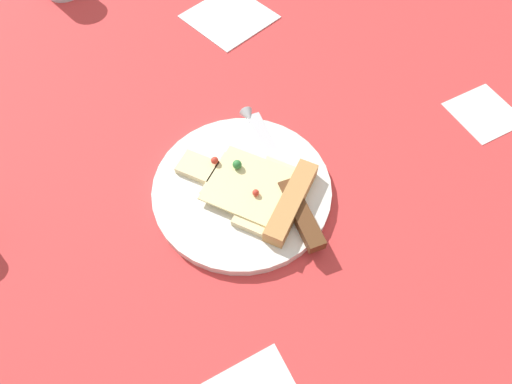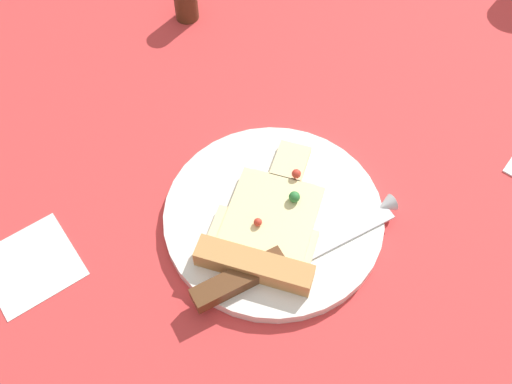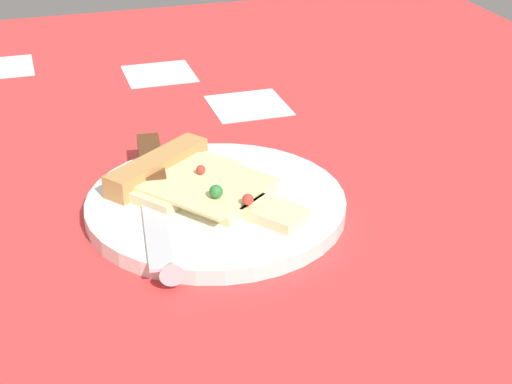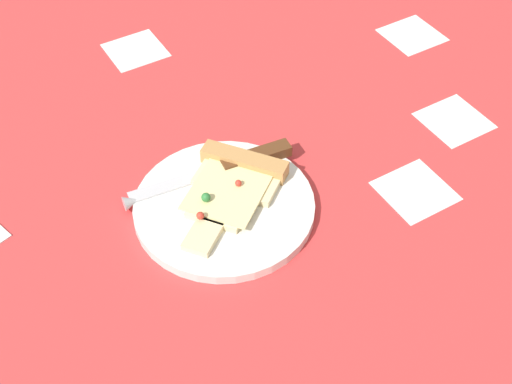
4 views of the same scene
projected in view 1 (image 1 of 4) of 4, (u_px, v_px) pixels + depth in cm
name	position (u px, v px, depth cm)	size (l,w,h in cm)	color
ground_plane	(295.00, 199.00, 61.50)	(135.94, 135.94, 3.00)	#D13838
plate	(242.00, 190.00, 59.69)	(23.74, 23.74, 1.42)	white
pizza_slice	(260.00, 191.00, 57.85)	(16.73, 18.57, 2.51)	beige
knife	(286.00, 186.00, 58.40)	(4.84, 24.08, 2.45)	silver
napkin	(229.00, 16.00, 79.06)	(13.00, 13.00, 0.40)	white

